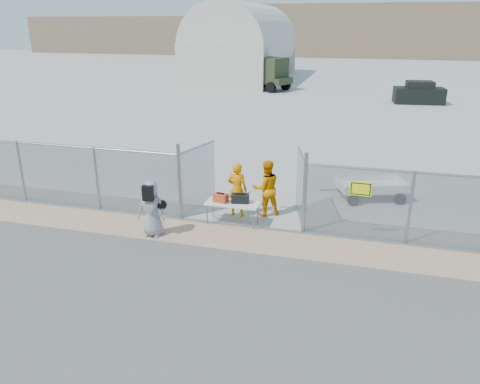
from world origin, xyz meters
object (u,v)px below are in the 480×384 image
(utility_trailer, at_px, (371,189))
(folding_table, at_px, (233,213))
(security_worker_left, at_px, (237,190))
(visitor, at_px, (152,209))
(security_worker_right, at_px, (266,188))

(utility_trailer, bearing_deg, folding_table, -159.98)
(security_worker_left, relative_size, visitor, 1.06)
(security_worker_right, height_order, utility_trailer, security_worker_right)
(utility_trailer, bearing_deg, security_worker_left, -166.21)
(security_worker_left, distance_m, security_worker_right, 0.95)
(security_worker_left, xyz_separation_m, security_worker_right, (0.90, 0.32, 0.03))
(visitor, bearing_deg, security_worker_left, 41.08)
(security_worker_left, relative_size, utility_trailer, 0.59)
(security_worker_left, bearing_deg, visitor, 50.06)
(security_worker_left, distance_m, visitor, 2.95)
(folding_table, relative_size, visitor, 0.99)
(folding_table, distance_m, utility_trailer, 5.46)
(security_worker_right, distance_m, utility_trailer, 4.20)
(security_worker_right, relative_size, visitor, 1.10)
(security_worker_left, bearing_deg, folding_table, 96.59)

